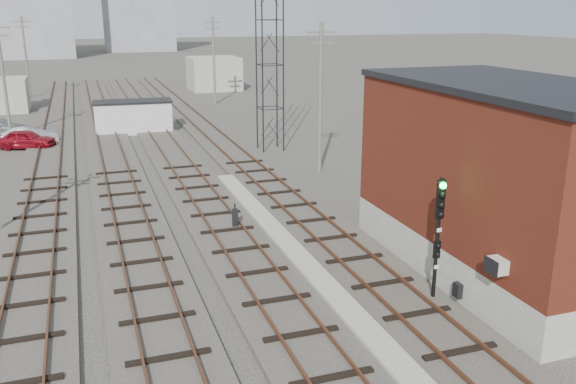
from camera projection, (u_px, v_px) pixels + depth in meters
name	position (u px, v px, depth m)	size (l,w,h in m)	color
ground	(151.00, 104.00, 64.85)	(320.00, 320.00, 0.00)	#282621
track_right	(218.00, 140.00, 46.56)	(3.20, 90.00, 0.39)	#332D28
track_mid_right	(165.00, 143.00, 45.32)	(3.20, 90.00, 0.39)	#332D28
track_mid_left	(109.00, 147.00, 44.08)	(3.20, 90.00, 0.39)	#332D28
track_left	(50.00, 151.00, 42.84)	(3.20, 90.00, 0.39)	#332D28
platform_curb	(309.00, 270.00, 23.28)	(0.90, 28.00, 0.26)	gray
brick_building	(505.00, 179.00, 22.63)	(6.54, 12.20, 7.22)	gray
lattice_tower	(270.00, 43.00, 41.74)	(1.60, 1.60, 15.00)	black
utility_pole_left_b	(3.00, 77.00, 46.00)	(1.80, 0.24, 9.00)	#595147
utility_pole_left_c	(26.00, 55.00, 68.65)	(1.80, 0.24, 9.00)	#595147
utility_pole_right_a	(320.00, 94.00, 36.49)	(1.80, 0.24, 9.00)	#595147
utility_pole_right_b	(214.00, 58.00, 63.67)	(1.80, 0.24, 9.00)	#595147
shed_right	(214.00, 73.00, 76.12)	(6.00, 6.00, 4.00)	gray
signal_mast	(438.00, 230.00, 20.25)	(0.40, 0.42, 4.43)	gray
switch_stand	(235.00, 218.00, 27.73)	(0.31, 0.31, 1.17)	black
site_trailer	(134.00, 117.00, 49.53)	(6.36, 3.04, 2.62)	silver
car_red	(26.00, 139.00, 43.90)	(1.64, 4.08, 1.39)	maroon
car_silver	(29.00, 136.00, 45.15)	(1.40, 4.02, 1.32)	#B0B1B8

